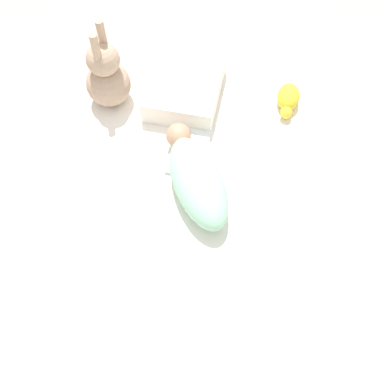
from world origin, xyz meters
TOP-DOWN VIEW (x-y plane):
  - ground_plane at (0.00, 0.00)m, footprint 12.00×12.00m
  - bed_mattress at (0.00, 0.00)m, footprint 1.58×1.05m
  - burp_cloth at (-0.25, -0.04)m, footprint 0.26×0.15m
  - swaddled_baby at (-0.07, 0.03)m, footprint 0.48×0.37m
  - pillow at (-0.54, -0.12)m, footprint 0.37×0.30m
  - bunny_plush at (-0.45, -0.43)m, footprint 0.19×0.19m
  - turtle_plush at (-0.58, 0.33)m, footprint 0.18×0.10m

SIDE VIEW (x-z plane):
  - ground_plane at x=0.00m, z-range 0.00..0.00m
  - bed_mattress at x=0.00m, z-range 0.00..0.19m
  - burp_cloth at x=-0.25m, z-range 0.19..0.21m
  - turtle_plush at x=-0.58m, z-range 0.19..0.28m
  - pillow at x=-0.54m, z-range 0.19..0.30m
  - swaddled_baby at x=-0.07m, z-range 0.19..0.35m
  - bunny_plush at x=-0.45m, z-range 0.13..0.52m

